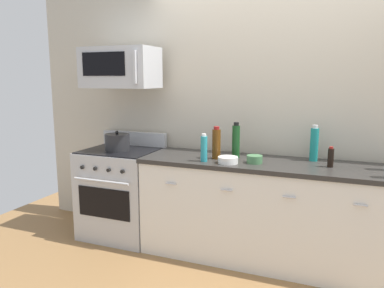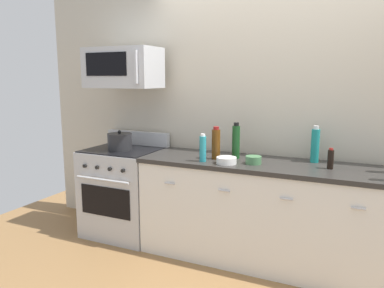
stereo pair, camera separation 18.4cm
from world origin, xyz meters
name	(u,v)px [view 2 (the right image)]	position (x,y,z in m)	size (l,w,h in m)	color
ground_plane	(261,260)	(0.00, 0.00, 0.00)	(6.39, 6.39, 0.00)	olive
back_wall	(277,110)	(0.00, 0.41, 1.35)	(5.32, 0.10, 2.70)	beige
counter_unit	(263,213)	(0.00, 0.00, 0.46)	(2.23, 0.66, 0.92)	silver
range_oven	(124,191)	(-1.49, 0.00, 0.47)	(0.76, 0.69, 1.07)	#B7BABF
microwave	(123,68)	(-1.49, 0.05, 1.75)	(0.74, 0.44, 0.40)	#B7BABF
bottle_wine_amber	(216,144)	(-0.44, -0.04, 1.06)	(0.08, 0.08, 0.30)	#59330F
bottle_wine_green	(236,141)	(-0.29, 0.07, 1.08)	(0.07, 0.07, 0.33)	#19471E
bottle_sparkling_teal	(315,145)	(0.39, 0.20, 1.07)	(0.07, 0.07, 0.32)	#197F7A
bottle_dish_soap	(203,148)	(-0.51, -0.19, 1.04)	(0.06, 0.06, 0.25)	teal
bottle_soy_sauce_dark	(331,159)	(0.54, 0.00, 1.00)	(0.05, 0.05, 0.17)	black
bowl_green_glaze	(253,160)	(-0.08, -0.09, 0.96)	(0.14, 0.14, 0.07)	#477A4C
bowl_white_ceramic	(226,160)	(-0.29, -0.18, 0.95)	(0.17, 0.17, 0.06)	white
stockpot	(120,142)	(-1.49, -0.05, 1.01)	(0.25, 0.25, 0.20)	#262628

